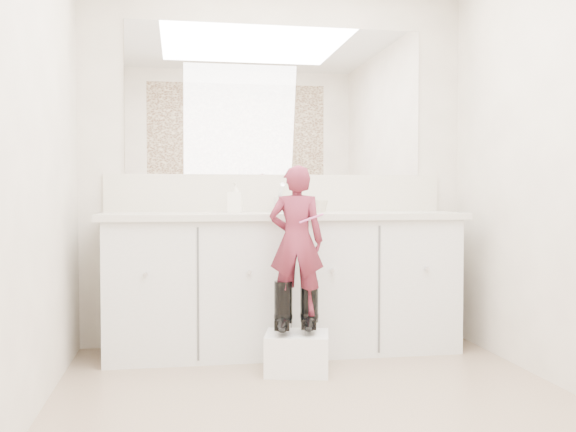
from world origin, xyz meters
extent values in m
plane|color=#8C6F5B|center=(0.00, 0.00, 0.00)|extent=(3.00, 3.00, 0.00)
plane|color=beige|center=(0.00, 1.50, 1.20)|extent=(2.60, 0.00, 2.60)
plane|color=beige|center=(0.00, -1.50, 1.20)|extent=(2.60, 0.00, 2.60)
plane|color=beige|center=(-1.30, 0.00, 1.20)|extent=(0.00, 3.00, 3.00)
cube|color=silver|center=(0.00, 1.23, 0.42)|extent=(2.20, 0.55, 0.85)
cube|color=beige|center=(0.00, 1.21, 0.87)|extent=(2.28, 0.58, 0.04)
cube|color=beige|center=(0.00, 1.49, 1.02)|extent=(2.28, 0.03, 0.25)
cube|color=white|center=(0.00, 1.49, 1.64)|extent=(2.00, 0.02, 1.00)
cylinder|color=silver|center=(0.00, 1.38, 0.94)|extent=(0.08, 0.08, 0.10)
imported|color=#BFB399|center=(0.26, 1.28, 0.93)|extent=(0.10, 0.10, 0.08)
imported|color=white|center=(-0.31, 1.23, 0.99)|extent=(0.11, 0.11, 0.19)
cube|color=white|center=(-0.01, 0.72, 0.11)|extent=(0.41, 0.36, 0.22)
imported|color=#A83355|center=(-0.01, 0.74, 0.75)|extent=(0.35, 0.27, 0.84)
cylinder|color=#C94E99|center=(0.06, 0.66, 0.87)|extent=(0.13, 0.04, 0.06)
camera|label=1|loc=(-0.66, -2.81, 1.01)|focal=40.00mm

